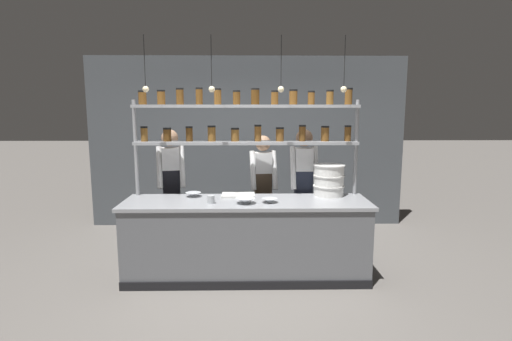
{
  "coord_description": "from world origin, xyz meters",
  "views": [
    {
      "loc": [
        0.03,
        -4.5,
        1.98
      ],
      "look_at": [
        0.12,
        0.2,
        1.24
      ],
      "focal_mm": 28.0,
      "sensor_mm": 36.0,
      "label": 1
    }
  ],
  "objects_px": {
    "spice_shelf_unit": "(246,126)",
    "container_stack": "(329,180)",
    "cutting_board": "(238,195)",
    "prep_bowl_center_front": "(193,195)",
    "chef_left": "(171,184)",
    "prep_bowl_near_left": "(269,201)",
    "prep_bowl_center_back": "(245,201)",
    "serving_cup_front": "(211,199)",
    "chef_center": "(263,187)",
    "chef_right": "(303,185)"
  },
  "relations": [
    {
      "from": "spice_shelf_unit",
      "to": "chef_right",
      "type": "height_order",
      "value": "spice_shelf_unit"
    },
    {
      "from": "prep_bowl_center_front",
      "to": "spice_shelf_unit",
      "type": "bearing_deg",
      "value": 9.58
    },
    {
      "from": "cutting_board",
      "to": "prep_bowl_center_front",
      "type": "height_order",
      "value": "prep_bowl_center_front"
    },
    {
      "from": "spice_shelf_unit",
      "to": "container_stack",
      "type": "distance_m",
      "value": 1.2
    },
    {
      "from": "prep_bowl_center_back",
      "to": "prep_bowl_near_left",
      "type": "bearing_deg",
      "value": 7.58
    },
    {
      "from": "chef_right",
      "to": "container_stack",
      "type": "distance_m",
      "value": 0.42
    },
    {
      "from": "spice_shelf_unit",
      "to": "chef_center",
      "type": "bearing_deg",
      "value": 63.71
    },
    {
      "from": "cutting_board",
      "to": "prep_bowl_center_back",
      "type": "relative_size",
      "value": 1.77
    },
    {
      "from": "spice_shelf_unit",
      "to": "chef_right",
      "type": "xyz_separation_m",
      "value": [
        0.74,
        0.23,
        -0.77
      ]
    },
    {
      "from": "chef_left",
      "to": "prep_bowl_center_back",
      "type": "height_order",
      "value": "chef_left"
    },
    {
      "from": "chef_left",
      "to": "prep_bowl_center_back",
      "type": "relative_size",
      "value": 7.55
    },
    {
      "from": "prep_bowl_near_left",
      "to": "prep_bowl_center_back",
      "type": "relative_size",
      "value": 0.81
    },
    {
      "from": "chef_right",
      "to": "prep_bowl_near_left",
      "type": "distance_m",
      "value": 0.82
    },
    {
      "from": "chef_right",
      "to": "prep_bowl_near_left",
      "type": "xyz_separation_m",
      "value": [
        -0.47,
        -0.66,
        -0.05
      ]
    },
    {
      "from": "chef_left",
      "to": "prep_bowl_center_front",
      "type": "bearing_deg",
      "value": -66.04
    },
    {
      "from": "container_stack",
      "to": "cutting_board",
      "type": "distance_m",
      "value": 1.12
    },
    {
      "from": "chef_right",
      "to": "cutting_board",
      "type": "relative_size",
      "value": 4.28
    },
    {
      "from": "chef_left",
      "to": "chef_center",
      "type": "distance_m",
      "value": 1.22
    },
    {
      "from": "cutting_board",
      "to": "chef_left",
      "type": "bearing_deg",
      "value": 153.32
    },
    {
      "from": "container_stack",
      "to": "prep_bowl_center_back",
      "type": "relative_size",
      "value": 1.68
    },
    {
      "from": "container_stack",
      "to": "spice_shelf_unit",
      "type": "bearing_deg",
      "value": 175.83
    },
    {
      "from": "chef_right",
      "to": "prep_bowl_center_front",
      "type": "xyz_separation_m",
      "value": [
        -1.38,
        -0.34,
        -0.05
      ]
    },
    {
      "from": "chef_left",
      "to": "prep_bowl_center_front",
      "type": "height_order",
      "value": "chef_left"
    },
    {
      "from": "spice_shelf_unit",
      "to": "prep_bowl_center_back",
      "type": "distance_m",
      "value": 0.94
    },
    {
      "from": "cutting_board",
      "to": "prep_bowl_center_front",
      "type": "distance_m",
      "value": 0.54
    },
    {
      "from": "spice_shelf_unit",
      "to": "chef_left",
      "type": "height_order",
      "value": "spice_shelf_unit"
    },
    {
      "from": "container_stack",
      "to": "cutting_board",
      "type": "bearing_deg",
      "value": -179.38
    },
    {
      "from": "prep_bowl_center_front",
      "to": "serving_cup_front",
      "type": "distance_m",
      "value": 0.43
    },
    {
      "from": "cutting_board",
      "to": "spice_shelf_unit",
      "type": "bearing_deg",
      "value": 40.81
    },
    {
      "from": "prep_bowl_center_front",
      "to": "container_stack",
      "type": "bearing_deg",
      "value": 1.21
    },
    {
      "from": "spice_shelf_unit",
      "to": "serving_cup_front",
      "type": "xyz_separation_m",
      "value": [
        -0.39,
        -0.46,
        -0.8
      ]
    },
    {
      "from": "chef_right",
      "to": "container_stack",
      "type": "height_order",
      "value": "chef_right"
    },
    {
      "from": "prep_bowl_center_back",
      "to": "cutting_board",
      "type": "bearing_deg",
      "value": 103.08
    },
    {
      "from": "chef_right",
      "to": "prep_bowl_center_front",
      "type": "height_order",
      "value": "chef_right"
    },
    {
      "from": "prep_bowl_center_back",
      "to": "chef_center",
      "type": "bearing_deg",
      "value": 75.89
    },
    {
      "from": "spice_shelf_unit",
      "to": "chef_center",
      "type": "distance_m",
      "value": 0.97
    },
    {
      "from": "spice_shelf_unit",
      "to": "container_stack",
      "type": "bearing_deg",
      "value": -4.17
    },
    {
      "from": "prep_bowl_center_back",
      "to": "serving_cup_front",
      "type": "distance_m",
      "value": 0.39
    },
    {
      "from": "spice_shelf_unit",
      "to": "prep_bowl_near_left",
      "type": "relative_size",
      "value": 14.93
    },
    {
      "from": "prep_bowl_near_left",
      "to": "chef_left",
      "type": "bearing_deg",
      "value": 147.59
    },
    {
      "from": "spice_shelf_unit",
      "to": "serving_cup_front",
      "type": "relative_size",
      "value": 30.14
    },
    {
      "from": "cutting_board",
      "to": "prep_bowl_near_left",
      "type": "bearing_deg",
      "value": -43.89
    },
    {
      "from": "container_stack",
      "to": "prep_bowl_center_front",
      "type": "bearing_deg",
      "value": -178.79
    },
    {
      "from": "chef_center",
      "to": "cutting_board",
      "type": "relative_size",
      "value": 4.05
    },
    {
      "from": "serving_cup_front",
      "to": "prep_bowl_near_left",
      "type": "bearing_deg",
      "value": 2.12
    },
    {
      "from": "spice_shelf_unit",
      "to": "cutting_board",
      "type": "distance_m",
      "value": 0.84
    },
    {
      "from": "cutting_board",
      "to": "serving_cup_front",
      "type": "height_order",
      "value": "serving_cup_front"
    },
    {
      "from": "cutting_board",
      "to": "prep_bowl_center_back",
      "type": "distance_m",
      "value": 0.4
    },
    {
      "from": "spice_shelf_unit",
      "to": "container_stack",
      "type": "relative_size",
      "value": 7.17
    },
    {
      "from": "serving_cup_front",
      "to": "chef_center",
      "type": "bearing_deg",
      "value": 55.85
    }
  ]
}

